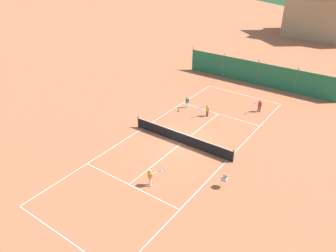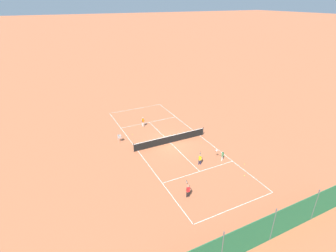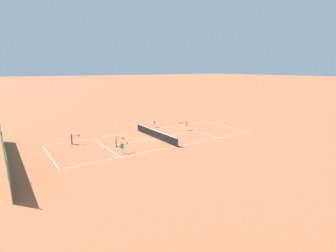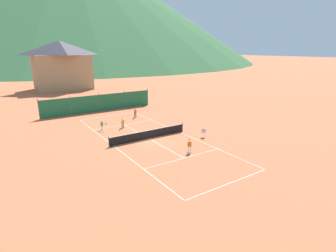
{
  "view_description": "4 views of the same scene",
  "coord_description": "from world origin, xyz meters",
  "views": [
    {
      "loc": [
        12.16,
        -18.92,
        14.21
      ],
      "look_at": [
        -1.81,
        0.65,
        0.7
      ],
      "focal_mm": 35.0,
      "sensor_mm": 36.0,
      "label": 1
    },
    {
      "loc": [
        12.28,
        24.05,
        15.39
      ],
      "look_at": [
        -0.57,
        -1.79,
        1.31
      ],
      "focal_mm": 28.0,
      "sensor_mm": 36.0,
      "label": 2
    },
    {
      "loc": [
        -26.18,
        15.77,
        8.2
      ],
      "look_at": [
        0.64,
        -2.23,
        1.11
      ],
      "focal_mm": 28.0,
      "sensor_mm": 36.0,
      "label": 3
    },
    {
      "loc": [
        -13.2,
        -23.68,
        9.46
      ],
      "look_at": [
        1.73,
        -1.18,
        1.43
      ],
      "focal_mm": 28.0,
      "sensor_mm": 36.0,
      "label": 4
    }
  ],
  "objects": [
    {
      "name": "tennis_ball_by_net_left",
      "position": [
        -0.12,
        -2.22,
        0.03
      ],
      "size": [
        0.07,
        0.07,
        0.07
      ],
      "primitive_type": "sphere",
      "color": "#CCE033",
      "rests_on": "ground"
    },
    {
      "name": "player_near_baseline",
      "position": [
        -3.16,
        5.73,
        0.68
      ],
      "size": [
        0.52,
        0.98,
        1.16
      ],
      "color": "white",
      "rests_on": "ground"
    },
    {
      "name": "player_far_baseline",
      "position": [
        1.25,
        -5.6,
        0.76
      ],
      "size": [
        0.74,
        0.98,
        1.3
      ],
      "color": "white",
      "rests_on": "ground"
    },
    {
      "name": "ball_hopper",
      "position": [
        5.3,
        -2.92,
        0.66
      ],
      "size": [
        0.36,
        0.36,
        0.89
      ],
      "color": "#B7B7BC",
      "rests_on": "ground"
    },
    {
      "name": "windscreen_fence_far",
      "position": [
        -0.0,
        15.5,
        1.31
      ],
      "size": [
        17.28,
        0.08,
        2.9
      ],
      "color": "#236B42",
      "rests_on": "ground"
    },
    {
      "name": "player_far_service",
      "position": [
        -0.69,
        5.3,
        0.68
      ],
      "size": [
        0.67,
        0.9,
        1.16
      ],
      "color": "#23284C",
      "rests_on": "ground"
    },
    {
      "name": "tennis_ball_alley_left",
      "position": [
        -3.25,
        1.72,
        0.03
      ],
      "size": [
        0.07,
        0.07,
        0.07
      ],
      "primitive_type": "sphere",
      "color": "#CCE033",
      "rests_on": "ground"
    },
    {
      "name": "alpine_chalet",
      "position": [
        0.84,
        42.9,
        5.82
      ],
      "size": [
        13.0,
        10.0,
        11.2
      ],
      "color": "tan",
      "rests_on": "ground"
    },
    {
      "name": "tennis_ball_service_box",
      "position": [
        -4.83,
        7.37,
        0.03
      ],
      "size": [
        0.07,
        0.07,
        0.07
      ],
      "primitive_type": "sphere",
      "color": "#CCE033",
      "rests_on": "ground"
    },
    {
      "name": "tennis_ball_near_corner",
      "position": [
        4.98,
        -4.02,
        0.03
      ],
      "size": [
        0.07,
        0.07,
        0.07
      ],
      "primitive_type": "sphere",
      "color": "#CCE033",
      "rests_on": "ground"
    },
    {
      "name": "tennis_ball_far_corner",
      "position": [
        -2.64,
        -8.97,
        0.03
      ],
      "size": [
        0.07,
        0.07,
        0.07
      ],
      "primitive_type": "sphere",
      "color": "#CCE033",
      "rests_on": "ground"
    },
    {
      "name": "court_line_markings",
      "position": [
        0.0,
        0.0,
        0.0
      ],
      "size": [
        8.25,
        23.85,
        0.01
      ],
      "color": "white",
      "rests_on": "ground"
    },
    {
      "name": "mountain_west_ridge",
      "position": [
        41.97,
        181.7,
        40.55
      ],
      "size": [
        251.65,
        251.65,
        81.1
      ],
      "primitive_type": "cone",
      "color": "#336038",
      "rests_on": "ground"
    },
    {
      "name": "player_near_service",
      "position": [
        2.91,
        9.02,
        0.72
      ],
      "size": [
        0.55,
        0.99,
        1.23
      ],
      "color": "black",
      "rests_on": "ground"
    },
    {
      "name": "tennis_net",
      "position": [
        0.0,
        0.0,
        0.5
      ],
      "size": [
        9.18,
        0.08,
        1.06
      ],
      "color": "#2D2D2D",
      "rests_on": "ground"
    },
    {
      "name": "tennis_ball_mid_court",
      "position": [
        -3.48,
        8.91,
        0.03
      ],
      "size": [
        0.07,
        0.07,
        0.07
      ],
      "primitive_type": "sphere",
      "color": "#CCE033",
      "rests_on": "ground"
    },
    {
      "name": "tennis_ball_by_net_right",
      "position": [
        3.34,
        -3.99,
        0.03
      ],
      "size": [
        0.07,
        0.07,
        0.07
      ],
      "primitive_type": "sphere",
      "color": "#CCE033",
      "rests_on": "ground"
    },
    {
      "name": "ground_plane",
      "position": [
        0.0,
        0.0,
        0.0
      ],
      "size": [
        600.0,
        600.0,
        0.0
      ],
      "primitive_type": "plane",
      "color": "#B7603D"
    }
  ]
}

